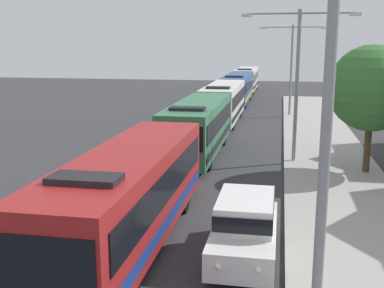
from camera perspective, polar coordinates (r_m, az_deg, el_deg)
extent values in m
cube|color=maroon|center=(15.36, -7.41, -5.77)|extent=(2.50, 11.44, 2.70)
cube|color=black|center=(14.92, -2.79, -4.81)|extent=(0.04, 10.52, 1.00)
cube|color=black|center=(15.68, -11.88, -4.22)|extent=(0.04, 10.52, 1.00)
cube|color=black|center=(10.32, -17.54, -13.55)|extent=(2.30, 0.04, 1.20)
cube|color=navy|center=(15.29, -2.71, -8.94)|extent=(0.03, 10.87, 0.36)
cube|color=black|center=(11.87, -12.69, -4.07)|extent=(1.75, 0.90, 0.16)
cylinder|color=black|center=(12.39, -7.45, -16.32)|extent=(0.28, 1.00, 1.00)
cylinder|color=black|center=(13.18, -16.91, -14.94)|extent=(0.28, 1.00, 1.00)
cylinder|color=black|center=(18.35, -0.98, -6.63)|extent=(0.28, 1.00, 1.00)
cylinder|color=black|center=(18.89, -7.57, -6.19)|extent=(0.28, 1.00, 1.00)
cube|color=#33724C|center=(27.36, 0.75, 2.17)|extent=(2.50, 10.69, 2.70)
cube|color=black|center=(27.12, 3.40, 2.81)|extent=(0.04, 9.83, 1.00)
cube|color=black|center=(27.55, -1.86, 2.96)|extent=(0.04, 9.83, 1.00)
cube|color=black|center=(22.13, -1.63, 0.61)|extent=(2.30, 0.04, 1.20)
cube|color=black|center=(27.32, 3.39, 0.42)|extent=(0.03, 10.15, 0.36)
cube|color=black|center=(24.03, -0.56, 4.25)|extent=(1.75, 0.90, 0.16)
cylinder|color=black|center=(24.23, 1.96, -2.02)|extent=(0.28, 1.00, 1.00)
cylinder|color=black|center=(24.65, -3.10, -1.79)|extent=(0.28, 1.00, 1.00)
cylinder|color=black|center=(30.28, 3.74, 0.79)|extent=(0.28, 1.00, 1.00)
cylinder|color=black|center=(30.62, -0.35, 0.93)|extent=(0.28, 1.00, 1.00)
cube|color=silver|center=(39.20, 3.78, 5.11)|extent=(2.50, 11.53, 2.70)
cube|color=black|center=(39.03, 5.65, 5.57)|extent=(0.04, 10.60, 1.00)
cube|color=black|center=(39.33, 1.94, 5.66)|extent=(0.04, 10.60, 1.00)
cube|color=black|center=(33.47, 2.60, 4.47)|extent=(2.30, 0.04, 1.20)
cube|color=black|center=(39.18, 5.63, 3.89)|extent=(0.03, 10.95, 0.36)
cube|color=black|center=(35.64, 3.14, 6.75)|extent=(1.75, 0.90, 0.16)
cylinder|color=black|center=(35.74, 4.82, 2.48)|extent=(0.28, 1.00, 1.00)
cylinder|color=black|center=(36.02, 1.33, 2.60)|extent=(0.28, 1.00, 1.00)
cylinder|color=black|center=(42.37, 5.75, 3.95)|extent=(0.28, 1.00, 1.00)
cylinder|color=black|center=(42.61, 2.80, 4.04)|extent=(0.28, 1.00, 1.00)
cube|color=#284C8C|center=(51.55, 5.45, 6.72)|extent=(2.50, 12.30, 2.70)
cube|color=black|center=(51.42, 6.88, 7.07)|extent=(0.04, 11.31, 1.00)
cube|color=black|center=(51.65, 4.05, 7.14)|extent=(0.04, 11.31, 1.00)
cube|color=black|center=(45.41, 4.75, 6.41)|extent=(2.30, 0.04, 1.20)
cube|color=gold|center=(51.53, 6.86, 5.79)|extent=(0.03, 11.68, 0.36)
cube|color=black|center=(47.78, 5.08, 8.04)|extent=(1.75, 0.90, 0.16)
cylinder|color=black|center=(47.81, 6.32, 4.85)|extent=(0.28, 1.00, 1.00)
cylinder|color=black|center=(48.02, 3.70, 4.93)|extent=(0.28, 1.00, 1.00)
cylinder|color=black|center=(54.94, 6.90, 5.75)|extent=(0.28, 1.00, 1.00)
cylinder|color=black|center=(55.13, 4.61, 5.82)|extent=(0.28, 1.00, 1.00)
cube|color=silver|center=(64.81, 6.54, 7.75)|extent=(2.50, 11.75, 2.70)
cube|color=black|center=(64.71, 7.68, 8.03)|extent=(0.04, 10.81, 1.00)
cube|color=black|center=(64.89, 5.42, 8.09)|extent=(0.04, 10.81, 1.00)
cube|color=black|center=(58.93, 6.13, 7.65)|extent=(2.30, 0.04, 1.20)
cube|color=black|center=(64.79, 7.66, 7.02)|extent=(0.03, 11.16, 0.36)
cube|color=black|center=(61.21, 6.33, 8.86)|extent=(1.75, 0.90, 0.16)
cylinder|color=black|center=(61.22, 7.30, 6.37)|extent=(0.28, 1.00, 1.00)
cylinder|color=black|center=(61.38, 5.23, 6.43)|extent=(0.28, 1.00, 1.00)
cylinder|color=black|center=(68.05, 7.65, 6.91)|extent=(0.28, 1.00, 1.00)
cylinder|color=black|center=(68.20, 5.79, 6.96)|extent=(0.28, 1.00, 1.00)
cube|color=white|center=(14.53, 6.31, -11.00)|extent=(1.84, 4.47, 0.80)
cube|color=white|center=(14.38, 6.43, -7.83)|extent=(1.62, 2.59, 0.80)
cube|color=black|center=(14.38, 6.43, -7.83)|extent=(1.66, 2.68, 0.44)
sphere|color=#F9EFCC|center=(12.49, 3.11, -14.43)|extent=(0.18, 0.18, 0.18)
sphere|color=#F9EFCC|center=(12.42, 7.90, -14.70)|extent=(0.18, 0.18, 0.18)
cylinder|color=black|center=(13.50, 2.22, -14.43)|extent=(0.22, 0.70, 0.70)
cylinder|color=black|center=(13.39, 9.42, -14.83)|extent=(0.22, 0.70, 0.70)
cylinder|color=black|center=(16.01, 3.70, -10.08)|extent=(0.22, 0.70, 0.70)
cylinder|color=black|center=(15.92, 9.66, -10.36)|extent=(0.22, 0.70, 0.70)
cylinder|color=gray|center=(8.70, 15.58, -1.51)|extent=(0.20, 0.20, 8.48)
cylinder|color=gray|center=(25.76, 12.40, 6.66)|extent=(0.20, 0.20, 7.89)
cylinder|color=gray|center=(25.70, 9.67, 15.12)|extent=(2.70, 0.10, 0.10)
cube|color=silver|center=(25.76, 6.55, 15.02)|extent=(0.56, 0.28, 0.16)
cylinder|color=gray|center=(25.79, 15.89, 14.84)|extent=(2.70, 0.10, 0.10)
cube|color=silver|center=(25.93, 18.95, 14.46)|extent=(0.56, 0.28, 0.16)
cylinder|color=gray|center=(42.93, 11.76, 8.60)|extent=(0.20, 0.20, 7.75)
cylinder|color=gray|center=(42.89, 10.21, 13.57)|extent=(2.58, 0.10, 0.10)
cube|color=silver|center=(42.92, 8.43, 13.52)|extent=(0.56, 0.28, 0.16)
cylinder|color=gray|center=(42.94, 13.74, 13.42)|extent=(2.58, 0.10, 0.10)
cube|color=silver|center=(43.02, 15.50, 13.23)|extent=(0.56, 0.28, 0.16)
cylinder|color=#4C3823|center=(24.78, 20.22, -0.37)|extent=(0.32, 0.32, 2.45)
sphere|color=#387033|center=(24.37, 20.71, 6.26)|extent=(4.14, 4.14, 4.14)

